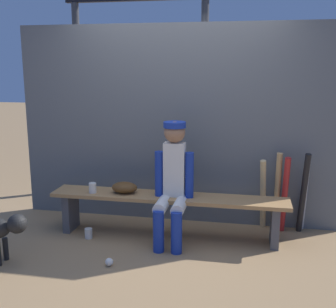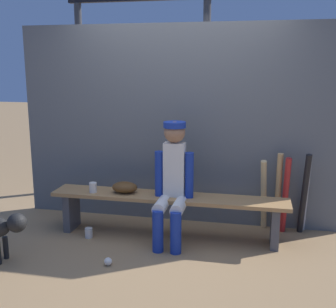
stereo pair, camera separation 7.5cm
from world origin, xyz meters
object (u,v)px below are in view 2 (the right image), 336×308
Objects in this scene: dugout_bench at (168,205)px; bat_aluminum_red at (285,196)px; baseball at (108,261)px; bat_wood_natural at (264,195)px; bat_aluminum_black at (304,194)px; player_seated at (172,179)px; cup_on_bench at (93,188)px; bat_aluminum_silver at (305,194)px; baseball_glove at (125,187)px; cup_on_ground at (89,233)px; bat_wood_tan at (278,192)px.

bat_aluminum_red is (1.23, 0.36, 0.07)m from dugout_bench.
bat_wood_natural is at bearing 39.94° from baseball.
bat_aluminum_black is 2.19m from baseball.
cup_on_bench is at bearing 177.32° from player_seated.
cup_on_bench reaches higher than dugout_bench.
bat_aluminum_silver is at bearing 75.53° from bat_aluminum_black.
bat_aluminum_black is at bearing 14.51° from dugout_bench.
bat_aluminum_red is (1.71, 0.36, -0.09)m from baseball_glove.
bat_wood_natural is 7.54× the size of cup_on_bench.
bat_aluminum_silver is 2.39m from cup_on_ground.
bat_aluminum_black is at bearing -9.32° from bat_wood_tan.
baseball_glove is 0.31× the size of bat_wood_tan.
bat_aluminum_silver is at bearing 17.05° from dugout_bench.
bat_wood_natural is 0.16m from bat_wood_tan.
bat_aluminum_silver is (0.44, 0.03, 0.03)m from bat_wood_natural.
bat_wood_tan is 8.15× the size of cup_on_ground.
bat_aluminum_silver is 2.32m from cup_on_bench.
baseball is at bearing -52.79° from cup_on_ground.
baseball_glove is at bearing 169.03° from player_seated.
cup_on_ground is at bearing -149.10° from baseball_glove.
bat_aluminum_red is 0.23m from bat_aluminum_silver.
bat_aluminum_silver is (0.21, 0.08, 0.01)m from bat_aluminum_red.
bat_aluminum_black is 1.04× the size of bat_aluminum_silver.
bat_aluminum_black reaches higher than bat_aluminum_silver.
dugout_bench is 22.99× the size of cup_on_ground.
bat_aluminum_red is 0.98× the size of bat_aluminum_silver.
cup_on_bench is at bearing -166.38° from bat_wood_tan.
baseball_glove is 1.94m from bat_aluminum_black.
bat_wood_natural is at bearing 14.65° from cup_on_bench.
bat_wood_tan is at bearing 37.11° from baseball.
bat_aluminum_silver reaches higher than baseball.
bat_aluminum_silver is at bearing 21.41° from bat_aluminum_red.
player_seated is 1.40× the size of bat_wood_tan.
bat_wood_natural is 1.88m from cup_on_bench.
bat_aluminum_black is 2.28m from cup_on_bench.
bat_aluminum_black is 8.33× the size of cup_on_bench.
bat_aluminum_black is at bearing 19.32° from player_seated.
bat_aluminum_silver is at bearing 5.85° from bat_wood_tan.
bat_wood_tan reaches higher than cup_on_ground.
baseball_glove is 1.68m from bat_wood_tan.
cup_on_bench is at bearing -175.47° from dugout_bench.
baseball_glove is at bearing -168.15° from bat_aluminum_red.
bat_wood_natural reaches higher than dugout_bench.
cup_on_ground is (-1.83, -0.62, -0.36)m from bat_wood_natural.
bat_wood_tan reaches higher than baseball_glove.
baseball is at bearing -125.73° from player_seated.
bat_aluminum_black is (1.42, 0.37, 0.09)m from dugout_bench.
dugout_bench is at bearing -160.30° from bat_wood_tan.
bat_wood_natural is 1.87m from baseball.
bat_aluminum_silver reaches higher than dugout_bench.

